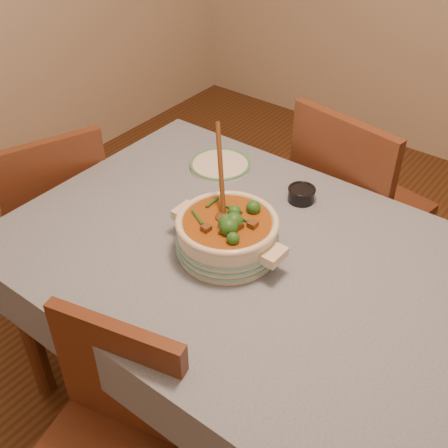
# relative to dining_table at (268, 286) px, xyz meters

# --- Properties ---
(floor) EXTENTS (4.50, 4.50, 0.00)m
(floor) POSITION_rel_dining_table_xyz_m (0.00, 0.00, -0.66)
(floor) COLOR #412912
(floor) RESTS_ON ground
(dining_table) EXTENTS (1.68, 1.08, 0.76)m
(dining_table) POSITION_rel_dining_table_xyz_m (0.00, 0.00, 0.00)
(dining_table) COLOR brown
(dining_table) RESTS_ON floor
(stew_casserole) EXTENTS (0.39, 0.31, 0.37)m
(stew_casserole) POSITION_rel_dining_table_xyz_m (-0.13, -0.03, 0.17)
(stew_casserole) COLOR beige
(stew_casserole) RESTS_ON dining_table
(white_plate) EXTENTS (0.25, 0.25, 0.02)m
(white_plate) POSITION_rel_dining_table_xyz_m (-0.45, 0.34, 0.10)
(white_plate) COLOR white
(white_plate) RESTS_ON dining_table
(condiment_bowl) EXTENTS (0.12, 0.12, 0.05)m
(condiment_bowl) POSITION_rel_dining_table_xyz_m (-0.10, 0.34, 0.12)
(condiment_bowl) COLOR black
(condiment_bowl) RESTS_ON dining_table
(chair_far) EXTENTS (0.52, 0.52, 0.97)m
(chair_far) POSITION_rel_dining_table_xyz_m (-0.06, 0.71, -0.12)
(chair_far) COLOR brown
(chair_far) RESTS_ON floor
(chair_near) EXTENTS (0.48, 0.48, 0.85)m
(chair_near) POSITION_rel_dining_table_xyz_m (-0.11, -0.61, -0.18)
(chair_near) COLOR brown
(chair_near) RESTS_ON floor
(chair_left) EXTENTS (0.53, 0.53, 0.89)m
(chair_left) POSITION_rel_dining_table_xyz_m (-1.03, -0.04, -0.16)
(chair_left) COLOR brown
(chair_left) RESTS_ON floor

